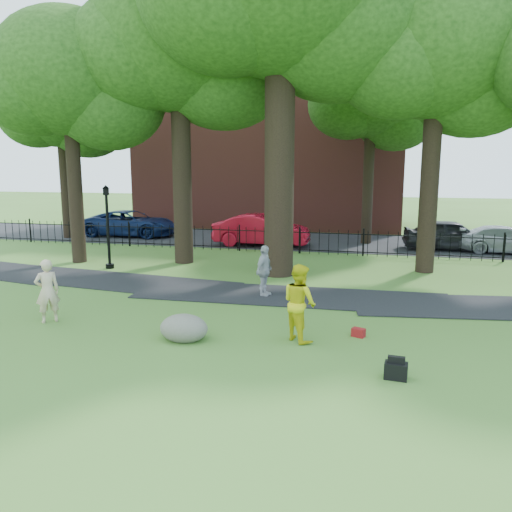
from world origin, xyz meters
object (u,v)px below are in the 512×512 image
(woman, at_px, (47,291))
(boulder, at_px, (184,326))
(lamppost, at_px, (108,228))
(man, at_px, (299,303))
(red_sedan, at_px, (261,230))

(woman, bearing_deg, boulder, 128.94)
(woman, height_order, lamppost, lamppost)
(lamppost, bearing_deg, man, -57.89)
(boulder, relative_size, lamppost, 0.35)
(woman, xyz_separation_m, man, (6.74, 0.24, 0.07))
(man, xyz_separation_m, red_sedan, (-4.27, 13.90, -0.11))
(lamppost, distance_m, red_sedan, 8.68)
(man, bearing_deg, red_sedan, -28.52)
(boulder, bearing_deg, man, 13.97)
(boulder, relative_size, red_sedan, 0.24)
(woman, relative_size, lamppost, 0.51)
(boulder, xyz_separation_m, red_sedan, (-1.58, 14.57, 0.48))
(boulder, bearing_deg, lamppost, 130.52)
(lamppost, bearing_deg, boulder, -70.77)
(woman, distance_m, man, 6.74)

